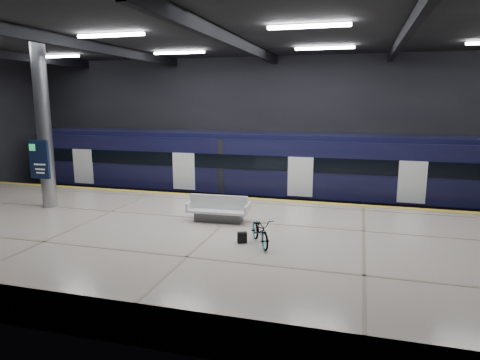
% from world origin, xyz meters
% --- Properties ---
extents(ground, '(30.00, 30.00, 0.00)m').
position_xyz_m(ground, '(0.00, 0.00, 0.00)').
color(ground, black).
rests_on(ground, ground).
extents(room_shell, '(30.10, 16.10, 8.05)m').
position_xyz_m(room_shell, '(-0.00, 0.00, 5.72)').
color(room_shell, black).
rests_on(room_shell, ground).
extents(platform, '(30.00, 11.00, 1.10)m').
position_xyz_m(platform, '(0.00, -2.50, 0.55)').
color(platform, beige).
rests_on(platform, ground).
extents(safety_strip, '(30.00, 0.40, 0.01)m').
position_xyz_m(safety_strip, '(0.00, 2.75, 1.11)').
color(safety_strip, gold).
rests_on(safety_strip, platform).
extents(rails, '(30.00, 1.52, 0.16)m').
position_xyz_m(rails, '(0.00, 5.50, 0.08)').
color(rails, gray).
rests_on(rails, ground).
extents(train, '(29.40, 2.84, 3.79)m').
position_xyz_m(train, '(0.86, 5.50, 2.06)').
color(train, black).
rests_on(train, ground).
extents(bench, '(2.34, 1.06, 1.02)m').
position_xyz_m(bench, '(-0.28, -1.21, 1.46)').
color(bench, '#595B60').
rests_on(bench, platform).
extents(bicycle, '(1.35, 1.80, 0.90)m').
position_xyz_m(bicycle, '(1.83, -3.36, 1.55)').
color(bicycle, '#99999E').
rests_on(bicycle, platform).
extents(pannier_bag, '(0.35, 0.28, 0.35)m').
position_xyz_m(pannier_bag, '(1.23, -3.36, 1.28)').
color(pannier_bag, black).
rests_on(pannier_bag, platform).
extents(info_column, '(0.90, 0.78, 6.90)m').
position_xyz_m(info_column, '(-8.00, -1.03, 4.46)').
color(info_column, '#9EA0A5').
rests_on(info_column, platform).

